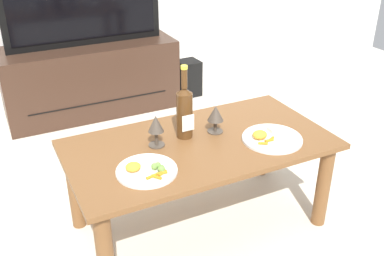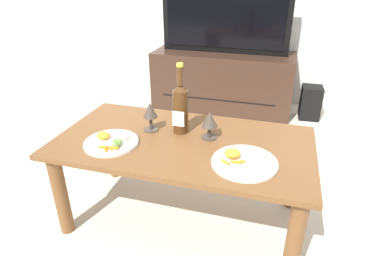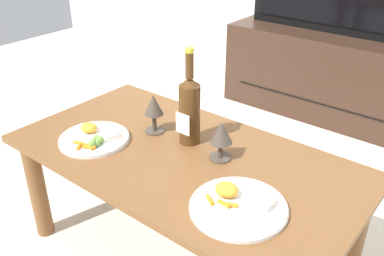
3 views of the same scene
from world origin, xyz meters
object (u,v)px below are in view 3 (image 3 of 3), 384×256
Objects in this scene: goblet_left at (154,107)px; goblet_right at (221,135)px; tv_stand at (328,74)px; wine_bottle at (190,108)px; dining_table at (183,174)px; dinner_plate_right at (238,205)px; dinner_plate_left at (94,138)px.

goblet_left is 0.31m from goblet_right.
goblet_left reaches higher than tv_stand.
goblet_right is at bearing -8.36° from wine_bottle.
goblet_left is (-0.19, 0.06, 0.19)m from dining_table.
tv_stand is 1.81m from dinner_plate_right.
dinner_plate_left is at bearing -157.47° from dining_table.
dinner_plate_left is at bearing -96.58° from tv_stand.
dining_table is at bearing -65.41° from wine_bottle.
goblet_right is 0.29m from dinner_plate_right.
dining_table is 0.35m from dinner_plate_right.
tv_stand is at bearing 94.09° from dining_table.
tv_stand is 3.62× the size of wine_bottle.
dinner_plate_left is 0.63m from dinner_plate_right.
dinner_plate_right is at bearing -31.19° from wine_bottle.
wine_bottle reaches higher than dinner_plate_right.
tv_stand is at bearing 87.13° from goblet_left.
wine_bottle is (-0.04, 0.08, 0.22)m from dining_table.
goblet_left is at bearing -92.87° from tv_stand.
tv_stand is at bearing 103.82° from dinner_plate_right.
tv_stand is 1.77m from dinner_plate_left.
goblet_right is 0.54× the size of dinner_plate_left.
tv_stand is 1.57m from wine_bottle.
wine_bottle is (0.08, -1.53, 0.35)m from tv_stand.
goblet_right is at bearing -81.51° from tv_stand.
wine_bottle is at bearing 171.64° from goblet_right.
dinner_plate_right reaches higher than dinner_plate_left.
wine_bottle is 1.38× the size of dinner_plate_left.
goblet_right is at bearing 136.01° from dinner_plate_right.
goblet_right is (0.15, -0.02, -0.05)m from wine_bottle.
goblet_right reaches higher than dinner_plate_right.
dining_table is 1.62m from tv_stand.
tv_stand is at bearing 92.88° from wine_bottle.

